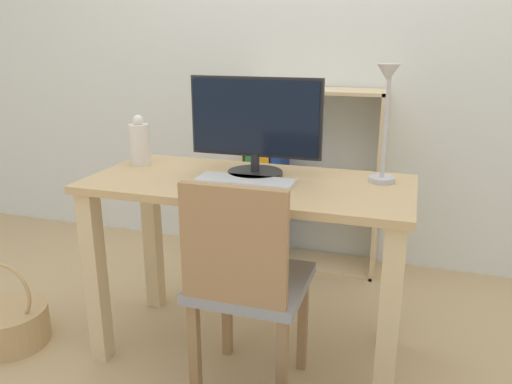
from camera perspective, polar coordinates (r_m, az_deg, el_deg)
name	(u,v)px	position (r m, az deg, el deg)	size (l,w,h in m)	color
ground_plane	(249,350)	(2.28, -0.80, -17.58)	(10.00, 10.00, 0.00)	tan
wall_back	(311,38)	(2.96, 6.34, 17.13)	(8.00, 0.05, 2.60)	silver
desk	(248,221)	(2.00, -0.88, -3.30)	(1.26, 0.58, 0.77)	tan
monitor	(255,123)	(1.98, -0.10, 7.85)	(0.54, 0.22, 0.39)	#232326
keyboard	(245,181)	(1.91, -1.30, 1.27)	(0.38, 0.13, 0.02)	silver
vase	(140,143)	(2.23, -13.16, 5.49)	(0.09, 0.09, 0.22)	silver
desk_lamp	(386,113)	(1.87, 14.62, 8.74)	(0.10, 0.19, 0.45)	#B7B7BC
chair	(246,281)	(1.79, -1.15, -10.19)	(0.40, 0.40, 0.86)	gray
bookshelf	(287,181)	(2.91, 3.55, 1.28)	(0.78, 0.28, 1.03)	#D8BC8C
basket	(9,323)	(2.52, -26.37, -13.29)	(0.33, 0.33, 0.39)	tan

